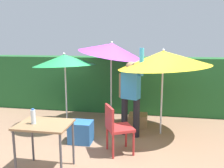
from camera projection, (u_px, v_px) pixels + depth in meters
The scene contains 11 objects.
ground_plane at pixel (109, 137), 4.99m from camera, with size 24.00×24.00×0.00m, color #937056.
hedge_row at pixel (123, 84), 6.81m from camera, with size 8.00×0.70×1.57m, color #23602D.
umbrella_rainbow at pixel (163, 59), 4.89m from camera, with size 1.94×1.92×1.89m.
umbrella_orange at pixel (112, 49), 5.66m from camera, with size 1.62×1.60×2.14m.
umbrella_yellow at pixel (65, 60), 5.35m from camera, with size 1.45×1.44×1.77m.
person_vendor at pixel (131, 93), 4.94m from camera, with size 0.55×0.33×1.88m.
chair_plastic at pixel (116, 126), 4.22m from camera, with size 0.59×0.59×0.89m.
cooler_box at pixel (81, 132), 4.73m from camera, with size 0.45×0.36×0.43m, color #2D6BB7.
crate_cardboard at pixel (138, 120), 5.64m from camera, with size 0.44×0.39×0.30m, color #9E7A4C.
folding_table at pixel (44, 130), 3.60m from camera, with size 0.80×0.60×0.78m.
bottle_water at pixel (33, 117), 3.55m from camera, with size 0.07×0.07×0.24m.
Camera 1 is at (0.89, -4.62, 2.02)m, focal length 37.77 mm.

